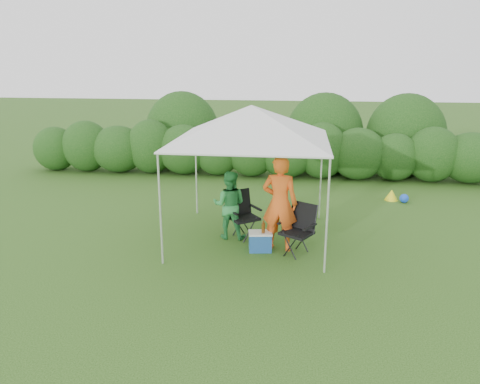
# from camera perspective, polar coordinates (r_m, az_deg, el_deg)

# --- Properties ---
(ground) EXTENTS (70.00, 70.00, 0.00)m
(ground) POSITION_cam_1_polar(r_m,az_deg,el_deg) (9.64, 0.97, -6.71)
(ground) COLOR #37601E
(hedge) EXTENTS (16.18, 1.53, 1.80)m
(hedge) POSITION_cam_1_polar(r_m,az_deg,el_deg) (15.15, 3.93, 4.93)
(hedge) COLOR #234E18
(hedge) RESTS_ON ground
(canopy) EXTENTS (3.10, 3.10, 2.83)m
(canopy) POSITION_cam_1_polar(r_m,az_deg,el_deg) (9.48, 1.39, 8.36)
(canopy) COLOR silver
(canopy) RESTS_ON ground
(chair_right) EXTENTS (0.78, 0.76, 1.00)m
(chair_right) POSITION_cam_1_polar(r_m,az_deg,el_deg) (9.24, 7.25, -4.10)
(chair_right) COLOR black
(chair_right) RESTS_ON ground
(chair_left) EXTENTS (0.80, 0.79, 1.01)m
(chair_left) POSITION_cam_1_polar(r_m,az_deg,el_deg) (10.00, 0.21, -2.36)
(chair_left) COLOR black
(chair_left) RESTS_ON ground
(man) EXTENTS (0.76, 0.56, 1.93)m
(man) POSITION_cam_1_polar(r_m,az_deg,el_deg) (9.25, 4.87, -1.38)
(man) COLOR #F75D1C
(man) RESTS_ON ground
(woman) EXTENTS (0.73, 0.57, 1.46)m
(woman) POSITION_cam_1_polar(r_m,az_deg,el_deg) (9.90, -1.30, -1.58)
(woman) COLOR #2E8E44
(woman) RESTS_ON ground
(cooler) EXTENTS (0.51, 0.40, 0.39)m
(cooler) POSITION_cam_1_polar(r_m,az_deg,el_deg) (9.41, 2.48, -6.02)
(cooler) COLOR #204F93
(cooler) RESTS_ON ground
(bottle) EXTENTS (0.07, 0.07, 0.26)m
(bottle) POSITION_cam_1_polar(r_m,az_deg,el_deg) (9.25, 2.85, -4.25)
(bottle) COLOR #592D0C
(bottle) RESTS_ON cooler
(lawn_toy) EXTENTS (0.59, 0.49, 0.30)m
(lawn_toy) POSITION_cam_1_polar(r_m,az_deg,el_deg) (13.32, 18.34, -0.44)
(lawn_toy) COLOR yellow
(lawn_toy) RESTS_ON ground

